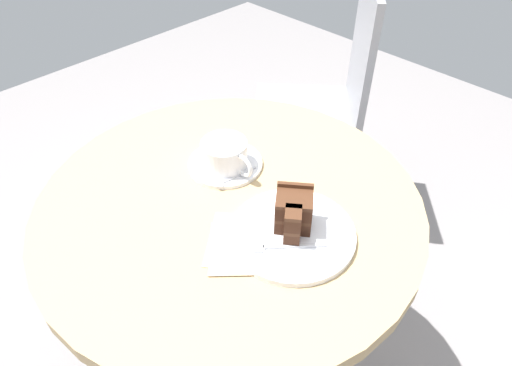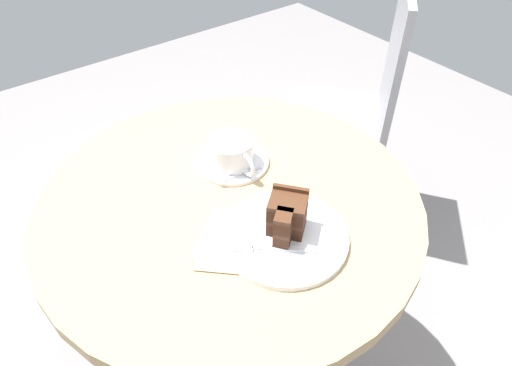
{
  "view_description": "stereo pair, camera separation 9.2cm",
  "coord_description": "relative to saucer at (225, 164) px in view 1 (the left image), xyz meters",
  "views": [
    {
      "loc": [
        0.52,
        -0.45,
        1.37
      ],
      "look_at": [
        0.04,
        0.04,
        0.76
      ],
      "focal_mm": 32.0,
      "sensor_mm": 36.0,
      "label": 1
    },
    {
      "loc": [
        0.58,
        -0.38,
        1.37
      ],
      "look_at": [
        0.04,
        0.04,
        0.76
      ],
      "focal_mm": 32.0,
      "sensor_mm": 36.0,
      "label": 2
    }
  ],
  "objects": [
    {
      "name": "cafe_table",
      "position": [
        0.09,
        -0.07,
        -0.12
      ],
      "size": [
        0.8,
        0.8,
        0.72
      ],
      "color": "tan",
      "rests_on": "ground"
    },
    {
      "name": "teaspoon",
      "position": [
        0.05,
        -0.03,
        0.01
      ],
      "size": [
        0.03,
        0.1,
        0.0
      ],
      "rotation": [
        0.0,
        0.0,
        4.55
      ],
      "color": "silver",
      "rests_on": "saucer"
    },
    {
      "name": "saucer",
      "position": [
        0.0,
        0.0,
        0.0
      ],
      "size": [
        0.17,
        0.17,
        0.01
      ],
      "color": "white",
      "rests_on": "cafe_table"
    },
    {
      "name": "coffee_cup",
      "position": [
        0.01,
        -0.01,
        0.04
      ],
      "size": [
        0.14,
        0.1,
        0.06
      ],
      "color": "white",
      "rests_on": "saucer"
    },
    {
      "name": "cake_slice",
      "position": [
        0.24,
        -0.04,
        0.04
      ],
      "size": [
        0.09,
        0.1,
        0.08
      ],
      "rotation": [
        0.0,
        0.0,
        5.38
      ],
      "color": "#422619",
      "rests_on": "cake_plate"
    },
    {
      "name": "napkin",
      "position": [
        0.2,
        -0.13,
        -0.0
      ],
      "size": [
        0.2,
        0.2,
        0.0
      ],
      "rotation": [
        0.0,
        0.0,
        5.38
      ],
      "color": "beige",
      "rests_on": "cafe_table"
    },
    {
      "name": "fork",
      "position": [
        0.25,
        -0.11,
        0.01
      ],
      "size": [
        0.11,
        0.12,
        0.0
      ],
      "rotation": [
        0.0,
        0.0,
        3.97
      ],
      "color": "silver",
      "rests_on": "cake_plate"
    },
    {
      "name": "cake_plate",
      "position": [
        0.25,
        -0.05,
        0.0
      ],
      "size": [
        0.24,
        0.24,
        0.01
      ],
      "color": "white",
      "rests_on": "cafe_table"
    },
    {
      "name": "cafe_chair",
      "position": [
        -0.21,
        0.7,
        -0.19
      ],
      "size": [
        0.54,
        0.54,
        0.91
      ],
      "rotation": [
        0.0,
        0.0,
        5.42
      ],
      "color": "#9E9EA3",
      "rests_on": "ground"
    }
  ]
}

